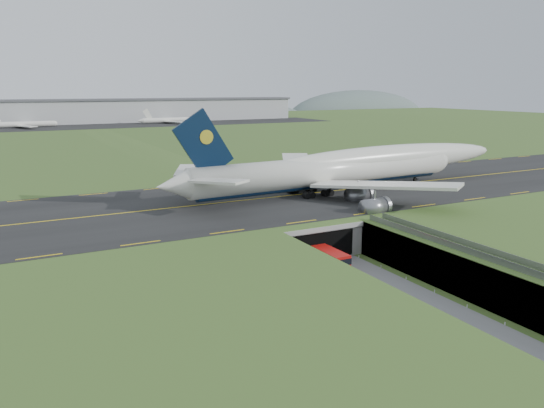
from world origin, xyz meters
TOP-DOWN VIEW (x-y plane):
  - ground at (0.00, 0.00)m, footprint 900.00×900.00m
  - airfield_deck at (0.00, 0.00)m, footprint 800.00×800.00m
  - trench_road at (0.00, -7.50)m, footprint 12.00×75.00m
  - taxiway at (0.00, 33.00)m, footprint 800.00×44.00m
  - tunnel_portal at (0.00, 16.71)m, footprint 17.00×22.30m
  - guideway at (11.00, -19.11)m, footprint 3.00×53.00m
  - jumbo_jet at (23.25, 32.38)m, footprint 92.30×59.71m
  - shuttle_tram at (-1.53, 3.63)m, footprint 3.00×7.70m
  - cargo_terminal at (-0.26, 299.41)m, footprint 320.00×67.00m
  - distant_hills at (64.38, 430.00)m, footprint 700.00×91.00m

SIDE VIEW (x-z plane):
  - distant_hills at x=64.38m, z-range -34.00..26.00m
  - ground at x=0.00m, z-range 0.00..0.00m
  - trench_road at x=0.00m, z-range 0.00..0.20m
  - shuttle_tram at x=-1.53m, z-range 0.15..3.29m
  - airfield_deck at x=0.00m, z-range 0.00..6.00m
  - tunnel_portal at x=0.00m, z-range 0.33..6.33m
  - guideway at x=11.00m, z-range 1.80..8.85m
  - taxiway at x=0.00m, z-range 6.00..6.18m
  - jumbo_jet at x=23.25m, z-range 1.43..21.21m
  - cargo_terminal at x=-0.26m, z-range 6.16..21.76m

